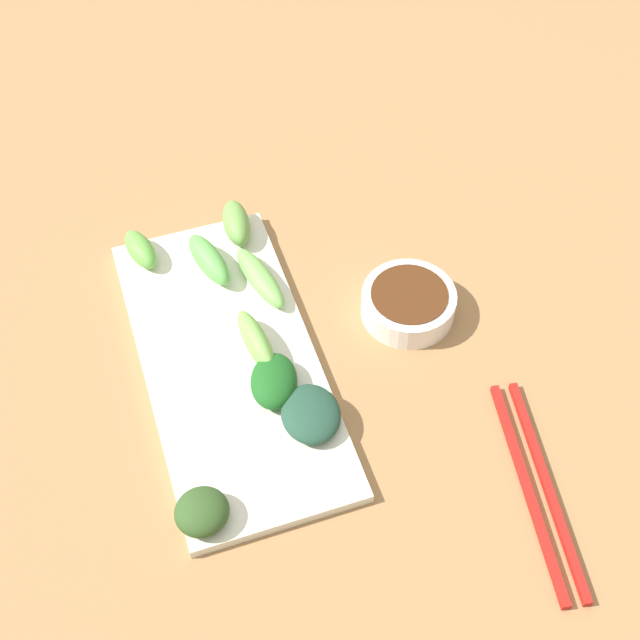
% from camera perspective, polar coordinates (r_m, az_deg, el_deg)
% --- Properties ---
extents(tabletop, '(2.10, 2.10, 0.02)m').
position_cam_1_polar(tabletop, '(0.96, -0.81, -1.60)').
color(tabletop, '#9A7246').
rests_on(tabletop, ground).
extents(sauce_bowl, '(0.10, 0.10, 0.03)m').
position_cam_1_polar(sauce_bowl, '(0.96, 5.60, 1.32)').
color(sauce_bowl, white).
rests_on(sauce_bowl, tabletop).
extents(serving_plate, '(0.18, 0.38, 0.01)m').
position_cam_1_polar(serving_plate, '(0.93, -5.82, -2.75)').
color(serving_plate, silver).
rests_on(serving_plate, tabletop).
extents(broccoli_leafy_0, '(0.06, 0.06, 0.03)m').
position_cam_1_polar(broccoli_leafy_0, '(0.82, -7.59, -12.11)').
color(broccoli_leafy_0, '#2D4D21').
rests_on(broccoli_leafy_0, serving_plate).
extents(broccoli_stalk_1, '(0.05, 0.10, 0.02)m').
position_cam_1_polar(broccoli_stalk_1, '(0.97, -3.87, 2.72)').
color(broccoli_stalk_1, '#73B955').
rests_on(broccoli_stalk_1, serving_plate).
extents(broccoli_stalk_2, '(0.03, 0.09, 0.03)m').
position_cam_1_polar(broccoli_stalk_2, '(0.91, -4.11, -1.39)').
color(broccoli_stalk_2, '#71B24C').
rests_on(broccoli_stalk_2, serving_plate).
extents(broccoli_stalk_3, '(0.04, 0.07, 0.03)m').
position_cam_1_polar(broccoli_stalk_3, '(1.02, -11.44, 4.46)').
color(broccoli_stalk_3, '#61A943').
rests_on(broccoli_stalk_3, serving_plate).
extents(broccoli_leafy_4, '(0.07, 0.08, 0.03)m').
position_cam_1_polar(broccoli_leafy_4, '(0.89, -2.98, -3.94)').
color(broccoli_leafy_4, '#19571D').
rests_on(broccoli_leafy_4, serving_plate).
extents(broccoli_stalk_5, '(0.04, 0.07, 0.03)m').
position_cam_1_polar(broccoli_stalk_5, '(1.02, -5.39, 6.22)').
color(broccoli_stalk_5, '#699E47').
rests_on(broccoli_stalk_5, serving_plate).
extents(broccoli_stalk_6, '(0.05, 0.09, 0.03)m').
position_cam_1_polar(broccoli_stalk_6, '(0.99, -7.14, 3.87)').
color(broccoli_stalk_6, '#5CAF4D').
rests_on(broccoli_stalk_6, serving_plate).
extents(broccoli_leafy_7, '(0.06, 0.07, 0.02)m').
position_cam_1_polar(broccoli_leafy_7, '(0.87, -0.59, -6.06)').
color(broccoli_leafy_7, '#204433').
rests_on(broccoli_leafy_7, serving_plate).
extents(chopsticks, '(0.07, 0.23, 0.01)m').
position_cam_1_polar(chopsticks, '(0.88, 13.78, -10.40)').
color(chopsticks, '#B31B15').
rests_on(chopsticks, tabletop).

